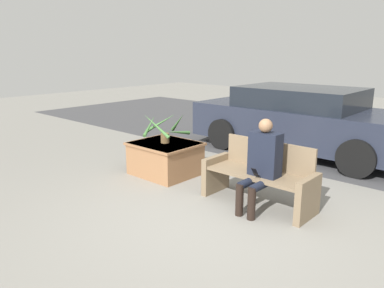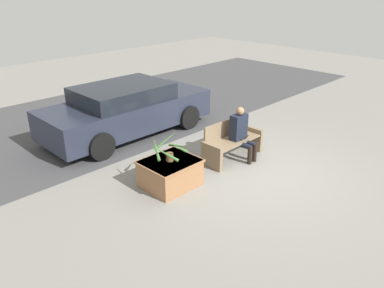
% 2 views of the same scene
% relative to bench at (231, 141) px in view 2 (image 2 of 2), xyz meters
% --- Properties ---
extents(ground_plane, '(30.00, 30.00, 0.00)m').
position_rel_bench_xyz_m(ground_plane, '(-0.18, -0.82, -0.40)').
color(ground_plane, gray).
extents(road_surface, '(20.00, 6.00, 0.01)m').
position_rel_bench_xyz_m(road_surface, '(-0.18, 4.65, -0.39)').
color(road_surface, '#424244').
rests_on(road_surface, ground_plane).
extents(bench, '(1.56, 0.57, 0.86)m').
position_rel_bench_xyz_m(bench, '(0.00, 0.00, 0.00)').
color(bench, '#7A664C').
rests_on(bench, ground_plane).
extents(person_seated, '(0.41, 0.59, 1.23)m').
position_rel_bench_xyz_m(person_seated, '(0.12, -0.18, 0.27)').
color(person_seated, black).
rests_on(person_seated, ground_plane).
extents(planter_box, '(1.07, 0.94, 0.56)m').
position_rel_bench_xyz_m(planter_box, '(-1.89, 0.01, -0.10)').
color(planter_box, '#936642').
rests_on(planter_box, ground_plane).
extents(potted_plant, '(0.74, 0.77, 0.53)m').
position_rel_bench_xyz_m(potted_plant, '(-1.90, 0.01, 0.40)').
color(potted_plant, brown).
rests_on(potted_plant, planter_box).
extents(parked_car, '(4.54, 1.98, 1.35)m').
position_rel_bench_xyz_m(parked_car, '(-0.82, 2.92, 0.29)').
color(parked_car, '#232838').
rests_on(parked_car, ground_plane).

